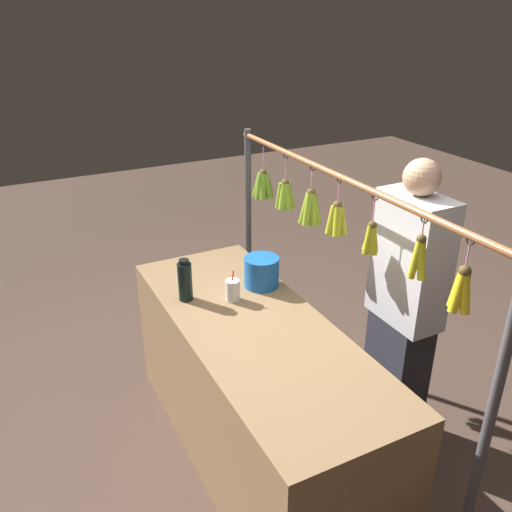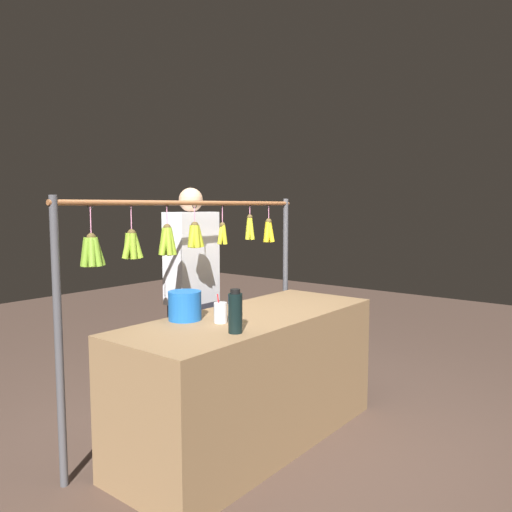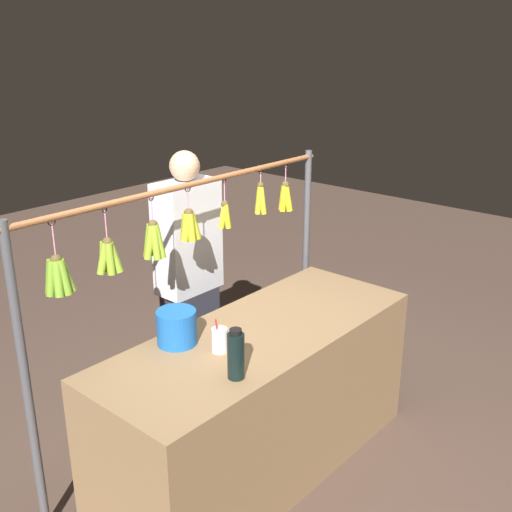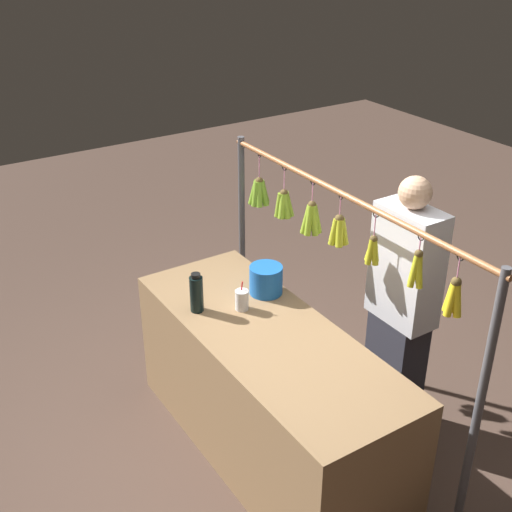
{
  "view_description": "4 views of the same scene",
  "coord_description": "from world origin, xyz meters",
  "px_view_note": "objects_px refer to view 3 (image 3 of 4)",
  "views": [
    {
      "loc": [
        -2.09,
        1.06,
        2.34
      ],
      "look_at": [
        -0.01,
        0.0,
        1.24
      ],
      "focal_mm": 37.89,
      "sensor_mm": 36.0,
      "label": 1
    },
    {
      "loc": [
        2.47,
        2.0,
        1.55
      ],
      "look_at": [
        -0.05,
        0.0,
        1.22
      ],
      "focal_mm": 35.45,
      "sensor_mm": 36.0,
      "label": 2
    },
    {
      "loc": [
        2.19,
        1.88,
        2.31
      ],
      "look_at": [
        0.02,
        0.0,
        1.27
      ],
      "focal_mm": 43.06,
      "sensor_mm": 36.0,
      "label": 3
    },
    {
      "loc": [
        -2.54,
        1.71,
        2.93
      ],
      "look_at": [
        0.13,
        0.0,
        1.27
      ],
      "focal_mm": 46.89,
      "sensor_mm": 36.0,
      "label": 4
    }
  ],
  "objects_px": {
    "water_bottle": "(236,355)",
    "blue_bucket": "(177,327)",
    "vendor_person": "(189,285)",
    "drink_cup": "(220,340)"
  },
  "relations": [
    {
      "from": "water_bottle",
      "to": "blue_bucket",
      "type": "relative_size",
      "value": 1.21
    },
    {
      "from": "water_bottle",
      "to": "blue_bucket",
      "type": "bearing_deg",
      "value": -95.97
    },
    {
      "from": "blue_bucket",
      "to": "vendor_person",
      "type": "height_order",
      "value": "vendor_person"
    },
    {
      "from": "vendor_person",
      "to": "blue_bucket",
      "type": "bearing_deg",
      "value": 42.64
    },
    {
      "from": "water_bottle",
      "to": "drink_cup",
      "type": "bearing_deg",
      "value": -119.32
    },
    {
      "from": "vendor_person",
      "to": "drink_cup",
      "type": "bearing_deg",
      "value": 56.17
    },
    {
      "from": "drink_cup",
      "to": "water_bottle",
      "type": "bearing_deg",
      "value": 60.68
    },
    {
      "from": "drink_cup",
      "to": "vendor_person",
      "type": "bearing_deg",
      "value": -123.83
    },
    {
      "from": "water_bottle",
      "to": "blue_bucket",
      "type": "height_order",
      "value": "water_bottle"
    },
    {
      "from": "drink_cup",
      "to": "vendor_person",
      "type": "relative_size",
      "value": 0.1
    }
  ]
}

